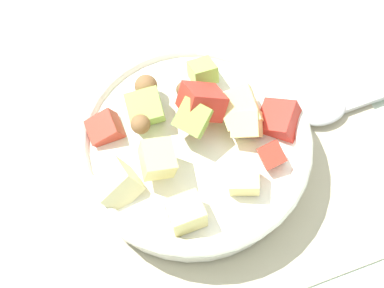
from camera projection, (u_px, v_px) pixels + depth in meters
ground_plane at (211, 167)px, 0.59m from camera, size 2.40×2.40×0.00m
placemat at (211, 166)px, 0.59m from camera, size 0.41×0.31×0.01m
salad_bowl at (192, 146)px, 0.56m from camera, size 0.25×0.25×0.11m
serving_spoon at (351, 102)px, 0.62m from camera, size 0.20×0.04×0.01m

